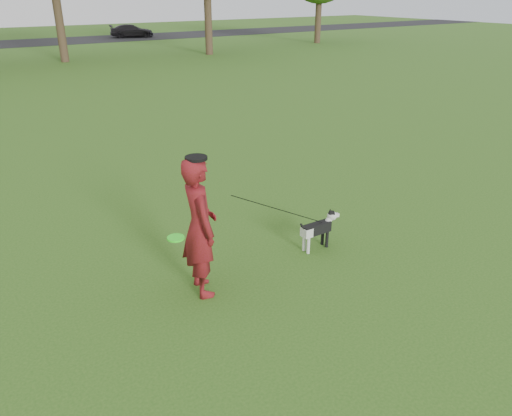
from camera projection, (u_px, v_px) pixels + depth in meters
ground at (249, 274)px, 7.64m from camera, size 120.00×120.00×0.00m
man at (200, 227)px, 6.84m from camera, size 0.61×0.81×2.02m
dog at (319, 227)px, 8.27m from camera, size 0.84×0.17×0.64m
car_right at (132, 31)px, 44.64m from camera, size 4.07×2.52×1.10m
man_held_items at (281, 210)px, 7.57m from camera, size 2.89×0.41×1.60m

